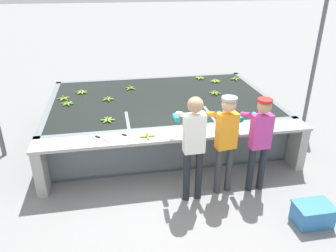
{
  "coord_description": "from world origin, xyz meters",
  "views": [
    {
      "loc": [
        -1.05,
        -4.62,
        3.34
      ],
      "look_at": [
        0.0,
        1.12,
        0.62
      ],
      "focal_mm": 35.0,
      "sensor_mm": 36.0,
      "label": 1
    }
  ],
  "objects": [
    {
      "name": "banana_bunch_floating_2",
      "position": [
        1.25,
        2.07,
        0.89
      ],
      "size": [
        0.27,
        0.28,
        0.08
      ],
      "color": "#75A333",
      "rests_on": "wash_tank"
    },
    {
      "name": "worker_1",
      "position": [
        0.66,
        -0.26,
        1.02
      ],
      "size": [
        0.47,
        0.74,
        1.68
      ],
      "color": "#38383D",
      "rests_on": "ground"
    },
    {
      "name": "banana_bunch_floating_0",
      "position": [
        1.23,
        3.28,
        0.89
      ],
      "size": [
        0.28,
        0.26,
        0.08
      ],
      "color": "#9EC642",
      "rests_on": "wash_tank"
    },
    {
      "name": "crate",
      "position": [
        1.7,
        -1.29,
        0.16
      ],
      "size": [
        0.55,
        0.39,
        0.32
      ],
      "color": "#3375B7",
      "rests_on": "ground"
    },
    {
      "name": "banana_bunch_floating_8",
      "position": [
        2.1,
        3.02,
        0.89
      ],
      "size": [
        0.28,
        0.28,
        0.08
      ],
      "color": "#8CB738",
      "rests_on": "wash_tank"
    },
    {
      "name": "banana_bunch_ledge_1",
      "position": [
        -0.51,
        0.2,
        0.9
      ],
      "size": [
        0.28,
        0.28,
        0.08
      ],
      "color": "#9EC642",
      "rests_on": "work_ledge"
    },
    {
      "name": "banana_bunch_floating_5",
      "position": [
        -1.71,
        2.67,
        0.89
      ],
      "size": [
        0.28,
        0.28,
        0.08
      ],
      "color": "#7FAD33",
      "rests_on": "wash_tank"
    },
    {
      "name": "banana_bunch_floating_4",
      "position": [
        -1.13,
        2.11,
        0.89
      ],
      "size": [
        0.27,
        0.28,
        0.08
      ],
      "color": "#75A333",
      "rests_on": "wash_tank"
    },
    {
      "name": "banana_bunch_floating_1",
      "position": [
        -1.96,
        1.99,
        0.89
      ],
      "size": [
        0.28,
        0.28,
        0.08
      ],
      "color": "#7FAD33",
      "rests_on": "wash_tank"
    },
    {
      "name": "support_post_right",
      "position": [
        3.58,
        2.03,
        1.6
      ],
      "size": [
        0.09,
        0.09,
        3.2
      ],
      "color": "slate",
      "rests_on": "ground"
    },
    {
      "name": "knife_0",
      "position": [
        -0.84,
        0.28,
        0.89
      ],
      "size": [
        0.26,
        0.28,
        0.02
      ],
      "color": "silver",
      "rests_on": "work_ledge"
    },
    {
      "name": "knife_1",
      "position": [
        -1.28,
        0.29,
        0.89
      ],
      "size": [
        0.26,
        0.27,
        0.02
      ],
      "color": "silver",
      "rests_on": "work_ledge"
    },
    {
      "name": "banana_bunch_floating_9",
      "position": [
        1.26,
        0.75,
        0.89
      ],
      "size": [
        0.28,
        0.28,
        0.08
      ],
      "color": "#75A333",
      "rests_on": "wash_tank"
    },
    {
      "name": "banana_bunch_ledge_0",
      "position": [
        0.92,
        0.15,
        0.9
      ],
      "size": [
        0.27,
        0.28,
        0.08
      ],
      "color": "#75A333",
      "rests_on": "work_ledge"
    },
    {
      "name": "ground_plane",
      "position": [
        0.0,
        0.0,
        0.0
      ],
      "size": [
        80.0,
        80.0,
        0.0
      ],
      "primitive_type": "plane",
      "color": "gray",
      "rests_on": "ground"
    },
    {
      "name": "work_ledge",
      "position": [
        0.0,
        0.22,
        0.63
      ],
      "size": [
        4.77,
        0.45,
        0.88
      ],
      "color": "#9E9E99",
      "rests_on": "ground"
    },
    {
      "name": "banana_bunch_floating_7",
      "position": [
        -0.61,
        2.76,
        0.89
      ],
      "size": [
        0.25,
        0.25,
        0.08
      ],
      "color": "#7FAD33",
      "rests_on": "wash_tank"
    },
    {
      "name": "banana_bunch_floating_10",
      "position": [
        -1.15,
        0.99,
        0.89
      ],
      "size": [
        0.28,
        0.27,
        0.08
      ],
      "color": "#7FAD33",
      "rests_on": "wash_tank"
    },
    {
      "name": "worker_2",
      "position": [
        1.22,
        -0.31,
        0.99
      ],
      "size": [
        0.42,
        0.72,
        1.63
      ],
      "color": "#1E2328",
      "rests_on": "ground"
    },
    {
      "name": "banana_bunch_floating_3",
      "position": [
        1.54,
        2.94,
        0.89
      ],
      "size": [
        0.28,
        0.27,
        0.08
      ],
      "color": "#9EC642",
      "rests_on": "wash_tank"
    },
    {
      "name": "worker_0",
      "position": [
        0.12,
        -0.37,
        1.06
      ],
      "size": [
        0.42,
        0.72,
        1.76
      ],
      "color": "#1E2328",
      "rests_on": "ground"
    },
    {
      "name": "banana_bunch_floating_6",
      "position": [
        -2.08,
        2.32,
        0.89
      ],
      "size": [
        0.27,
        0.28,
        0.08
      ],
      "color": "#8CB738",
      "rests_on": "wash_tank"
    },
    {
      "name": "wash_tank",
      "position": [
        -0.0,
        2.03,
        0.43
      ],
      "size": [
        4.77,
        3.17,
        0.88
      ],
      "color": "slate",
      "rests_on": "ground"
    }
  ]
}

